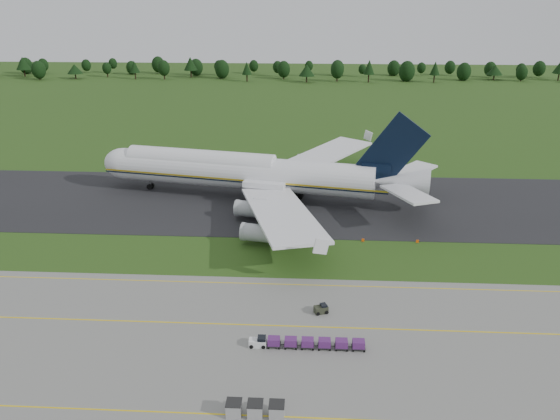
# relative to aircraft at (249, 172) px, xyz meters

# --- Properties ---
(ground) EXTENTS (600.00, 600.00, 0.00)m
(ground) POSITION_rel_aircraft_xyz_m (5.65, -30.63, -6.23)
(ground) COLOR #254615
(ground) RESTS_ON ground
(apron) EXTENTS (300.00, 52.00, 0.06)m
(apron) POSITION_rel_aircraft_xyz_m (5.65, -64.63, -6.20)
(apron) COLOR slate
(apron) RESTS_ON ground
(taxiway) EXTENTS (300.00, 40.00, 0.08)m
(taxiway) POSITION_rel_aircraft_xyz_m (5.65, -2.63, -6.19)
(taxiway) COLOR black
(taxiway) RESTS_ON ground
(apron_markings) EXTENTS (300.00, 30.20, 0.01)m
(apron_markings) POSITION_rel_aircraft_xyz_m (5.65, -57.62, -6.17)
(apron_markings) COLOR yellow
(apron_markings) RESTS_ON apron
(tree_line) EXTENTS (528.18, 23.24, 11.91)m
(tree_line) POSITION_rel_aircraft_xyz_m (-1.95, 189.58, -0.15)
(tree_line) COLOR black
(tree_line) RESTS_ON ground
(aircraft) EXTENTS (78.03, 74.38, 21.82)m
(aircraft) POSITION_rel_aircraft_xyz_m (0.00, 0.00, 0.00)
(aircraft) COLOR white
(aircraft) RESTS_ON ground
(baggage_train) EXTENTS (15.51, 1.41, 1.35)m
(baggage_train) POSITION_rel_aircraft_xyz_m (13.59, -57.59, -5.44)
(baggage_train) COLOR white
(baggage_train) RESTS_ON apron
(utility_cart) EXTENTS (2.24, 1.78, 1.08)m
(utility_cart) POSITION_rel_aircraft_xyz_m (15.81, -48.86, -5.64)
(utility_cart) COLOR #2B2F21
(utility_cart) RESTS_ON apron
(uld_row) EXTENTS (6.56, 1.76, 1.74)m
(uld_row) POSITION_rel_aircraft_xyz_m (8.14, -70.59, -5.30)
(uld_row) COLOR #999999
(uld_row) RESTS_ON apron
(edge_markers) EXTENTS (31.43, 0.30, 0.60)m
(edge_markers) POSITION_rel_aircraft_xyz_m (19.07, -23.13, -5.96)
(edge_markers) COLOR #FF5908
(edge_markers) RESTS_ON ground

